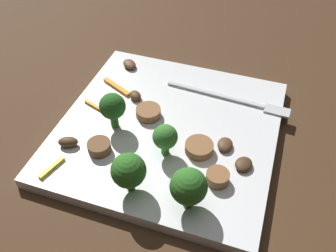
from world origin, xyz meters
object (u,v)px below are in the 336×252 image
sausage_slice_3 (148,112)px  pepper_strip_1 (117,87)px  mushroom_2 (68,142)px  broccoli_floret_0 (165,137)px  fork (236,100)px  plate (168,130)px  pepper_strip_2 (52,168)px  mushroom_1 (225,145)px  mushroom_4 (244,164)px  broccoli_floret_2 (112,107)px  broccoli_floret_3 (189,187)px  pepper_strip_0 (99,108)px  sausage_slice_0 (218,177)px  mushroom_0 (130,64)px  broccoli_floret_1 (129,171)px  mushroom_3 (135,96)px  sausage_slice_1 (199,148)px  sausage_slice_2 (99,147)px

sausage_slice_3 → pepper_strip_1: (-0.07, 0.04, -0.00)m
mushroom_2 → broccoli_floret_0: bearing=12.9°
fork → pepper_strip_1: (-0.17, -0.03, 0.00)m
plate → pepper_strip_2: bearing=-133.8°
mushroom_1 → mushroom_4: same height
broccoli_floret_2 → broccoli_floret_3: bearing=-34.4°
fork → broccoli_floret_2: size_ratio=3.47×
pepper_strip_0 → sausage_slice_0: bearing=-20.2°
sausage_slice_0 → mushroom_0: (-0.18, 0.17, -0.00)m
pepper_strip_1 → mushroom_0: bearing=93.0°
broccoli_floret_1 → mushroom_3: 0.16m
fork → broccoli_floret_2: broccoli_floret_2 is taller
mushroom_1 → mushroom_2: 0.20m
broccoli_floret_2 → sausage_slice_0: (0.15, -0.04, -0.03)m
sausage_slice_1 → plate: bearing=150.0°
sausage_slice_0 → sausage_slice_3: sausage_slice_0 is taller
pepper_strip_1 → mushroom_1: bearing=-19.6°
mushroom_2 → mushroom_4: 0.22m
pepper_strip_2 → sausage_slice_0: bearing=13.4°
fork → mushroom_3: (-0.14, -0.04, 0.00)m
sausage_slice_2 → broccoli_floret_0: bearing=16.0°
sausage_slice_0 → mushroom_2: (-0.19, -0.01, -0.00)m
sausage_slice_2 → mushroom_4: sausage_slice_2 is taller
mushroom_2 → pepper_strip_0: bearing=86.1°
mushroom_1 → broccoli_floret_2: bearing=-176.2°
mushroom_0 → mushroom_3: (0.04, -0.07, 0.00)m
pepper_strip_0 → broccoli_floret_3: bearing=-34.1°
mushroom_1 → pepper_strip_1: bearing=160.4°
broccoli_floret_3 → mushroom_0: 0.27m
broccoli_floret_2 → sausage_slice_1: broccoli_floret_2 is taller
mushroom_0 → pepper_strip_0: size_ratio=0.52×
broccoli_floret_3 → sausage_slice_0: 0.05m
sausage_slice_2 → mushroom_4: (0.17, 0.03, -0.00)m
mushroom_3 → pepper_strip_0: mushroom_3 is taller
sausage_slice_1 → sausage_slice_3: size_ratio=1.04×
broccoli_floret_2 → mushroom_2: bearing=-128.9°
broccoli_floret_1 → broccoli_floret_2: same height
broccoli_floret_1 → broccoli_floret_0: bearing=72.3°
mushroom_2 → pepper_strip_1: (0.01, 0.12, -0.00)m
pepper_strip_2 → broccoli_floret_3: bearing=1.4°
mushroom_1 → mushroom_3: mushroom_3 is taller
mushroom_1 → sausage_slice_3: bearing=168.4°
fork → broccoli_floret_0: bearing=-113.8°
plate → pepper_strip_0: pepper_strip_0 is taller
sausage_slice_1 → pepper_strip_2: bearing=-152.3°
sausage_slice_1 → mushroom_1: (0.03, 0.02, -0.00)m
broccoli_floret_3 → sausage_slice_3: 0.15m
sausage_slice_3 → mushroom_3: (-0.03, 0.03, -0.00)m
broccoli_floret_0 → mushroom_4: size_ratio=1.85×
sausage_slice_0 → pepper_strip_0: size_ratio=0.53×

